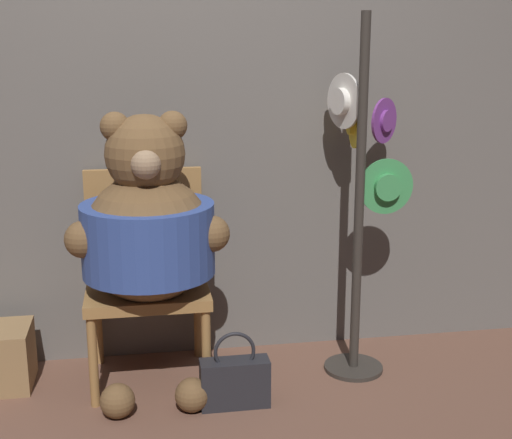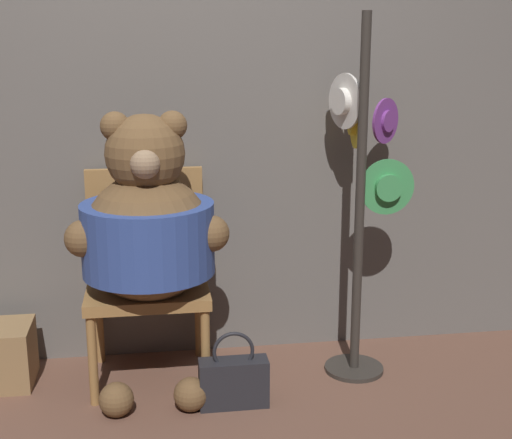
{
  "view_description": "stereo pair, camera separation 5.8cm",
  "coord_description": "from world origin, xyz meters",
  "views": [
    {
      "loc": [
        -0.17,
        -2.82,
        1.54
      ],
      "look_at": [
        0.34,
        0.2,
        0.76
      ],
      "focal_mm": 50.0,
      "sensor_mm": 36.0,
      "label": 1
    },
    {
      "loc": [
        -0.11,
        -2.83,
        1.54
      ],
      "look_at": [
        0.34,
        0.2,
        0.76
      ],
      "focal_mm": 50.0,
      "sensor_mm": 36.0,
      "label": 2
    }
  ],
  "objects": [
    {
      "name": "wooden_crate",
      "position": [
        -0.82,
        0.31,
        0.14
      ],
      "size": [
        0.28,
        0.28,
        0.28
      ],
      "color": "#937047",
      "rests_on": "ground_plane"
    },
    {
      "name": "chair",
      "position": [
        -0.15,
        0.35,
        0.51
      ],
      "size": [
        0.54,
        0.49,
        0.96
      ],
      "color": "#9E703D",
      "rests_on": "ground_plane"
    },
    {
      "name": "handbag_on_ground",
      "position": [
        0.2,
        -0.05,
        0.12
      ],
      "size": [
        0.3,
        0.11,
        0.34
      ],
      "color": "#232328",
      "rests_on": "ground_plane"
    },
    {
      "name": "teddy_bear",
      "position": [
        -0.14,
        0.18,
        0.74
      ],
      "size": [
        0.7,
        0.62,
        1.25
      ],
      "color": "brown",
      "rests_on": "ground_plane"
    },
    {
      "name": "wall_back",
      "position": [
        0.0,
        0.6,
        1.17
      ],
      "size": [
        8.0,
        0.1,
        2.34
      ],
      "color": "#66605B",
      "rests_on": "ground_plane"
    },
    {
      "name": "ground_plane",
      "position": [
        0.0,
        0.0,
        0.0
      ],
      "size": [
        14.0,
        14.0,
        0.0
      ],
      "primitive_type": "plane",
      "color": "brown"
    },
    {
      "name": "hat_display_rack",
      "position": [
        0.84,
        0.26,
        0.88
      ],
      "size": [
        0.39,
        0.41,
        1.66
      ],
      "color": "#332D28",
      "rests_on": "ground_plane"
    }
  ]
}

